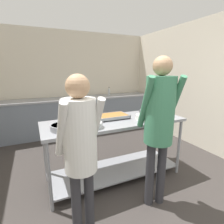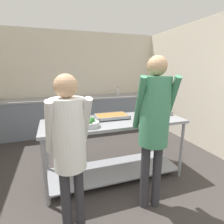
# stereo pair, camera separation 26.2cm
# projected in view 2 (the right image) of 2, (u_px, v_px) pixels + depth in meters

# --- Properties ---
(wall_rear) EXTENTS (4.62, 0.06, 2.65)m
(wall_rear) POSITION_uv_depth(u_px,v_px,m) (78.00, 82.00, 4.90)
(wall_rear) COLOR beige
(wall_rear) RESTS_ON ground_plane
(wall_right) EXTENTS (0.06, 4.41, 2.65)m
(wall_right) POSITION_uv_depth(u_px,v_px,m) (203.00, 86.00, 3.63)
(wall_right) COLOR beige
(wall_right) RESTS_ON ground_plane
(back_counter) EXTENTS (4.46, 0.65, 0.93)m
(back_counter) POSITION_uv_depth(u_px,v_px,m) (82.00, 114.00, 4.77)
(back_counter) COLOR slate
(back_counter) RESTS_ON ground_plane
(serving_counter) EXTENTS (2.06, 0.74, 0.93)m
(serving_counter) POSITION_uv_depth(u_px,v_px,m) (114.00, 139.00, 2.63)
(serving_counter) COLOR gray
(serving_counter) RESTS_ON ground_plane
(sauce_pan) EXTENTS (0.42, 0.28, 0.07)m
(sauce_pan) POSITION_uv_depth(u_px,v_px,m) (60.00, 125.00, 2.20)
(sauce_pan) COLOR gray
(sauce_pan) RESTS_ON serving_counter
(broccoli_bowl) EXTENTS (0.25, 0.25, 0.12)m
(broccoli_bowl) POSITION_uv_depth(u_px,v_px,m) (90.00, 123.00, 2.25)
(broccoli_bowl) COLOR #B2B2B7
(broccoli_bowl) RESTS_ON serving_counter
(serving_tray_roast) EXTENTS (0.49, 0.31, 0.05)m
(serving_tray_roast) POSITION_uv_depth(u_px,v_px,m) (112.00, 116.00, 2.66)
(serving_tray_roast) COLOR gray
(serving_tray_roast) RESTS_ON serving_counter
(plate_stack) EXTENTS (0.27, 0.27, 0.07)m
(plate_stack) POSITION_uv_depth(u_px,v_px,m) (144.00, 118.00, 2.54)
(plate_stack) COLOR white
(plate_stack) RESTS_ON serving_counter
(serving_tray_vegetables) EXTENTS (0.40, 0.30, 0.05)m
(serving_tray_vegetables) POSITION_uv_depth(u_px,v_px,m) (157.00, 113.00, 2.89)
(serving_tray_vegetables) COLOR gray
(serving_tray_vegetables) RESTS_ON serving_counter
(guest_serving_left) EXTENTS (0.48, 0.42, 1.79)m
(guest_serving_left) POSITION_uv_depth(u_px,v_px,m) (154.00, 119.00, 1.92)
(guest_serving_left) COLOR #2D2D33
(guest_serving_left) RESTS_ON ground_plane
(guest_serving_right) EXTENTS (0.43, 0.36, 1.62)m
(guest_serving_right) POSITION_uv_depth(u_px,v_px,m) (69.00, 140.00, 1.62)
(guest_serving_right) COLOR #2D2D33
(guest_serving_right) RESTS_ON ground_plane
(water_bottle) EXTENTS (0.06, 0.06, 0.23)m
(water_bottle) POSITION_uv_depth(u_px,v_px,m) (118.00, 92.00, 5.00)
(water_bottle) COLOR silver
(water_bottle) RESTS_ON back_counter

